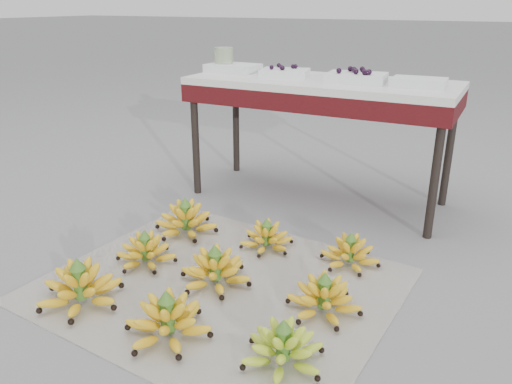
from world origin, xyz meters
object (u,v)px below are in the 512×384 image
at_px(newspaper_mat, 220,285).
at_px(bunch_back_left, 186,221).
at_px(bunch_front_right, 283,349).
at_px(bunch_mid_center, 215,270).
at_px(vendor_table, 321,94).
at_px(tray_far_right, 419,82).
at_px(bunch_front_left, 81,288).
at_px(bunch_back_center, 267,238).
at_px(bunch_mid_right, 324,298).
at_px(tray_left, 285,73).
at_px(bunch_front_center, 168,321).
at_px(bunch_back_right, 350,253).
at_px(bunch_mid_left, 146,252).
at_px(glass_jar, 224,59).
at_px(tray_right, 356,77).
at_px(tray_far_left, 233,68).

height_order(newspaper_mat, bunch_back_left, bunch_back_left).
relative_size(bunch_front_right, bunch_mid_center, 1.06).
height_order(vendor_table, tray_far_right, tray_far_right).
relative_size(bunch_front_left, bunch_back_left, 1.12).
relative_size(newspaper_mat, bunch_front_right, 3.78).
distance_m(bunch_front_left, bunch_back_center, 0.79).
height_order(newspaper_mat, bunch_mid_right, bunch_mid_right).
distance_m(tray_left, tray_far_right, 0.68).
height_order(bunch_front_center, bunch_back_right, bunch_front_center).
height_order(bunch_front_right, bunch_mid_left, bunch_front_right).
bearing_deg(vendor_table, bunch_front_center, -89.24).
relative_size(bunch_back_right, glass_jar, 1.86).
height_order(vendor_table, glass_jar, glass_jar).
height_order(bunch_mid_right, tray_right, tray_right).
height_order(bunch_back_center, tray_left, tray_left).
bearing_deg(bunch_back_left, vendor_table, 48.05).
relative_size(bunch_mid_right, tray_left, 1.18).
bearing_deg(bunch_back_center, vendor_table, 70.80).
distance_m(bunch_mid_left, bunch_mid_center, 0.34).
xyz_separation_m(bunch_front_right, bunch_mid_right, (0.01, 0.31, 0.00)).
bearing_deg(bunch_back_right, tray_far_right, 82.89).
relative_size(bunch_back_center, tray_far_right, 1.21).
bearing_deg(newspaper_mat, bunch_mid_right, 1.77).
bearing_deg(bunch_mid_left, tray_far_right, 38.94).
xyz_separation_m(tray_far_left, tray_far_right, (1.01, -0.05, -0.00)).
relative_size(bunch_front_right, bunch_back_center, 1.11).
bearing_deg(tray_far_left, tray_right, -4.71).
xyz_separation_m(newspaper_mat, bunch_mid_center, (-0.02, -0.00, 0.06)).
distance_m(bunch_front_center, bunch_back_right, 0.81).
bearing_deg(bunch_back_right, vendor_table, 122.31).
relative_size(bunch_mid_right, bunch_back_right, 1.34).
distance_m(bunch_front_center, tray_left, 1.50).
relative_size(bunch_mid_left, bunch_back_center, 0.96).
bearing_deg(glass_jar, tray_right, -4.59).
bearing_deg(tray_far_right, glass_jar, 177.15).
bearing_deg(tray_far_left, bunch_mid_center, -63.95).
bearing_deg(tray_right, glass_jar, 175.41).
bearing_deg(bunch_back_center, bunch_mid_center, -118.04).
xyz_separation_m(bunch_back_center, tray_right, (0.16, 0.64, 0.61)).
relative_size(bunch_front_right, bunch_mid_left, 1.16).
relative_size(bunch_mid_center, bunch_back_left, 0.91).
relative_size(bunch_back_center, glass_jar, 2.30).
height_order(bunch_mid_left, tray_far_right, tray_far_right).
bearing_deg(bunch_front_left, bunch_mid_center, 66.65).
height_order(bunch_back_center, tray_far_left, tray_far_left).
bearing_deg(tray_left, bunch_front_right, -65.40).
relative_size(tray_left, tray_right, 0.92).
bearing_deg(tray_far_right, bunch_back_right, -98.11).
height_order(bunch_mid_center, tray_right, tray_right).
bearing_deg(vendor_table, tray_right, -8.14).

